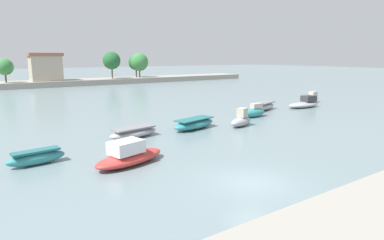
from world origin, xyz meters
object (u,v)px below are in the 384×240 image
at_px(moored_boat_3, 134,133).
at_px(moored_boat_5, 241,120).
at_px(moored_boat_1, 36,158).
at_px(moored_boat_8, 305,103).
at_px(moored_boat_6, 253,112).
at_px(moored_boat_9, 312,99).
at_px(moored_boat_7, 263,106).
at_px(moored_boat_4, 194,124).
at_px(moored_boat_2, 129,155).

relative_size(moored_boat_3, moored_boat_5, 1.39).
relative_size(moored_boat_1, moored_boat_3, 0.76).
relative_size(moored_boat_3, moored_boat_8, 0.88).
xyz_separation_m(moored_boat_1, moored_boat_6, (24.04, 4.42, 0.14)).
xyz_separation_m(moored_boat_1, moored_boat_3, (8.33, 3.20, -0.03)).
bearing_deg(moored_boat_3, moored_boat_9, -0.82).
bearing_deg(moored_boat_3, moored_boat_6, -5.13).
distance_m(moored_boat_7, moored_boat_9, 11.36).
bearing_deg(moored_boat_8, moored_boat_6, -169.46).
relative_size(moored_boat_4, moored_boat_6, 1.52).
height_order(moored_boat_2, moored_boat_5, moored_boat_5).
distance_m(moored_boat_1, moored_boat_4, 15.00).
bearing_deg(moored_boat_5, moored_boat_8, -2.28).
bearing_deg(moored_boat_1, moored_boat_5, -1.64).
bearing_deg(moored_boat_1, moored_boat_7, 8.60).
relative_size(moored_boat_2, moored_boat_7, 1.00).
xyz_separation_m(moored_boat_2, moored_boat_5, (14.33, 4.81, 0.01)).
height_order(moored_boat_3, moored_boat_9, moored_boat_9).
xyz_separation_m(moored_boat_3, moored_boat_5, (11.08, -1.75, 0.18)).
xyz_separation_m(moored_boat_4, moored_boat_5, (4.72, -1.61, 0.11)).
bearing_deg(moored_boat_9, moored_boat_7, 171.75).
xyz_separation_m(moored_boat_1, moored_boat_4, (14.68, 3.06, 0.03)).
xyz_separation_m(moored_boat_2, moored_boat_7, (23.68, 10.80, -0.11)).
xyz_separation_m(moored_boat_4, moored_boat_6, (9.36, 1.36, 0.10)).
relative_size(moored_boat_6, moored_boat_8, 0.65).
xyz_separation_m(moored_boat_1, moored_boat_2, (5.08, -3.36, 0.13)).
xyz_separation_m(moored_boat_7, moored_boat_9, (11.34, 0.66, 0.14)).
distance_m(moored_boat_7, moored_boat_8, 6.68).
distance_m(moored_boat_3, moored_boat_9, 32.15).
bearing_deg(moored_boat_7, moored_boat_3, 173.64).
relative_size(moored_boat_3, moored_boat_6, 1.35).
bearing_deg(moored_boat_4, moored_boat_1, 178.13).
relative_size(moored_boat_2, moored_boat_5, 1.56).
bearing_deg(moored_boat_4, moored_boat_3, 165.13).
xyz_separation_m(moored_boat_5, moored_boat_7, (9.35, 6.00, -0.12)).
xyz_separation_m(moored_boat_2, moored_boat_3, (3.25, 6.56, -0.16)).
distance_m(moored_boat_1, moored_boat_5, 19.46).
relative_size(moored_boat_7, moored_boat_8, 0.98).
relative_size(moored_boat_3, moored_boat_9, 1.14).
bearing_deg(moored_boat_9, moored_boat_1, 179.86).
height_order(moored_boat_4, moored_boat_6, moored_boat_6).
relative_size(moored_boat_2, moored_boat_6, 1.51).
relative_size(moored_boat_1, moored_boat_2, 0.68).
bearing_deg(moored_boat_7, moored_boat_8, -32.66).
bearing_deg(moored_boat_6, moored_boat_2, -157.88).
relative_size(moored_boat_6, moored_boat_7, 0.66).
xyz_separation_m(moored_boat_5, moored_boat_9, (20.69, 6.65, 0.02)).
distance_m(moored_boat_4, moored_boat_7, 14.74).
height_order(moored_boat_1, moored_boat_3, moored_boat_1).
bearing_deg(moored_boat_3, moored_boat_4, -10.82).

